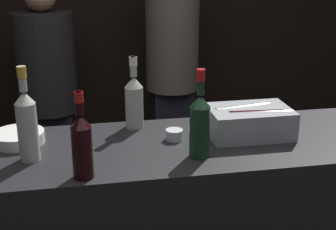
% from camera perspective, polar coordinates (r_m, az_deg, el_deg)
% --- Properties ---
extents(wall_back_chalkboard, '(6.40, 0.06, 2.80)m').
position_cam_1_polar(wall_back_chalkboard, '(3.85, -5.63, 13.16)').
color(wall_back_chalkboard, black).
rests_on(wall_back_chalkboard, ground_plane).
extents(ice_bin_with_bottles, '(0.36, 0.24, 0.13)m').
position_cam_1_polar(ice_bin_with_bottles, '(2.09, 9.89, -0.66)').
color(ice_bin_with_bottles, '#9EA0A5').
rests_on(ice_bin_with_bottles, bar_counter).
extents(bowl_white, '(0.22, 0.22, 0.05)m').
position_cam_1_polar(bowl_white, '(2.09, -17.77, -2.60)').
color(bowl_white, white).
rests_on(bowl_white, bar_counter).
extents(candle_votive, '(0.07, 0.07, 0.05)m').
position_cam_1_polar(candle_votive, '(2.03, 0.76, -2.40)').
color(candle_votive, silver).
rests_on(candle_votive, bar_counter).
extents(white_wine_bottle, '(0.08, 0.08, 0.33)m').
position_cam_1_polar(white_wine_bottle, '(2.14, -4.16, 1.90)').
color(white_wine_bottle, '#9EA899').
rests_on(white_wine_bottle, bar_counter).
extents(red_wine_bottle_burgundy, '(0.08, 0.08, 0.36)m').
position_cam_1_polar(red_wine_bottle_burgundy, '(1.83, 3.89, -1.00)').
color(red_wine_bottle_burgundy, '#143319').
rests_on(red_wine_bottle_burgundy, bar_counter).
extents(red_wine_bottle_tall, '(0.08, 0.08, 0.32)m').
position_cam_1_polar(red_wine_bottle_tall, '(1.69, -10.46, -3.46)').
color(red_wine_bottle_tall, black).
rests_on(red_wine_bottle_tall, bar_counter).
extents(rose_wine_bottle, '(0.08, 0.08, 0.38)m').
position_cam_1_polar(rose_wine_bottle, '(1.87, -16.82, -0.92)').
color(rose_wine_bottle, '#B2B7AD').
rests_on(rose_wine_bottle, bar_counter).
extents(person_in_hoodie, '(0.41, 0.41, 1.64)m').
position_cam_1_polar(person_in_hoodie, '(3.39, -14.40, 3.18)').
color(person_in_hoodie, black).
rests_on(person_in_hoodie, ground_plane).
extents(person_blond_tee, '(0.38, 0.38, 1.82)m').
position_cam_1_polar(person_blond_tee, '(3.45, 0.51, 5.99)').
color(person_blond_tee, black).
rests_on(person_blond_tee, ground_plane).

